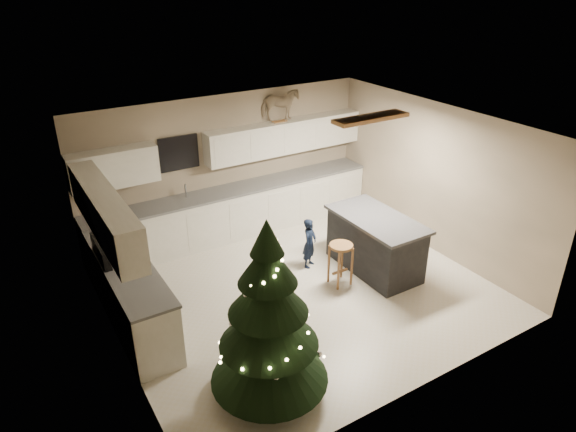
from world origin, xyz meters
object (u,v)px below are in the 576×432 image
object	(u,v)px
bar_stool	(341,254)
toddler	(310,243)
island	(375,243)
rocking_horse	(279,105)
christmas_tree	(269,327)

from	to	relation	value
bar_stool	toddler	world-z (taller)	toddler
island	rocking_horse	xyz separation A→B (m)	(-0.38, 2.42, 1.84)
bar_stool	rocking_horse	distance (m)	3.09
bar_stool	rocking_horse	xyz separation A→B (m)	(0.38, 2.49, 1.79)
rocking_horse	bar_stool	bearing A→B (deg)	-167.96
christmas_tree	toddler	xyz separation A→B (m)	(1.98, 2.13, -0.51)
island	bar_stool	distance (m)	0.76
island	bar_stool	bearing A→B (deg)	-174.79
bar_stool	island	bearing A→B (deg)	5.21
island	bar_stool	world-z (taller)	island
rocking_horse	island	bearing A→B (deg)	-150.48
island	christmas_tree	xyz separation A→B (m)	(-2.86, -1.50, 0.47)
bar_stool	toddler	xyz separation A→B (m)	(-0.12, 0.70, -0.09)
toddler	rocking_horse	world-z (taller)	rocking_horse
rocking_horse	toddler	bearing A→B (deg)	-174.81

